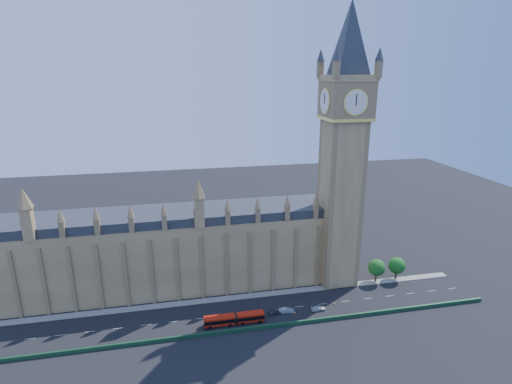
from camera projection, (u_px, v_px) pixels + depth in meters
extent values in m
plane|color=black|center=(238.00, 314.00, 125.16)|extent=(400.00, 400.00, 0.00)
cube|color=olive|center=(156.00, 255.00, 137.33)|extent=(120.00, 20.00, 25.00)
cube|color=#2D3035|center=(153.00, 216.00, 133.29)|extent=(120.00, 18.00, 3.00)
cube|color=olive|center=(339.00, 205.00, 137.28)|extent=(12.00, 12.00, 58.00)
cube|color=olive|center=(346.00, 101.00, 127.17)|extent=(14.00, 14.00, 12.00)
cylinder|color=silver|center=(356.00, 102.00, 120.47)|extent=(7.20, 0.30, 7.20)
cube|color=olive|center=(348.00, 78.00, 125.15)|extent=(14.50, 14.50, 2.00)
cube|color=#1E4C2D|center=(243.00, 330.00, 116.55)|extent=(160.00, 0.60, 1.20)
cube|color=gray|center=(234.00, 298.00, 134.05)|extent=(160.00, 3.00, 0.16)
cylinder|color=#382619|center=(376.00, 276.00, 144.04)|extent=(0.70, 0.70, 4.00)
sphere|color=#134312|center=(377.00, 268.00, 143.03)|extent=(6.00, 6.00, 6.00)
sphere|color=#134312|center=(378.00, 266.00, 143.29)|extent=(4.38, 4.38, 4.38)
cylinder|color=#382619|center=(396.00, 274.00, 145.59)|extent=(0.70, 0.70, 4.00)
sphere|color=#134312|center=(397.00, 266.00, 144.58)|extent=(6.00, 6.00, 6.00)
sphere|color=#134312|center=(399.00, 264.00, 144.84)|extent=(4.38, 4.38, 4.38)
cube|color=red|center=(219.00, 321.00, 118.98)|extent=(9.28, 2.61, 3.09)
cube|color=red|center=(250.00, 317.00, 120.76)|extent=(8.25, 2.61, 3.09)
cube|color=black|center=(219.00, 320.00, 118.87)|extent=(9.33, 2.66, 1.17)
cube|color=black|center=(250.00, 316.00, 120.65)|extent=(8.30, 2.66, 1.17)
cylinder|color=black|center=(234.00, 320.00, 119.87)|extent=(0.83, 2.48, 2.47)
cylinder|color=black|center=(210.00, 328.00, 117.51)|extent=(1.03, 0.31, 1.03)
cylinder|color=black|center=(209.00, 323.00, 119.92)|extent=(1.03, 0.31, 1.03)
cylinder|color=black|center=(230.00, 325.00, 118.63)|extent=(1.03, 0.31, 1.03)
cylinder|color=black|center=(229.00, 320.00, 121.05)|extent=(1.03, 0.31, 1.03)
cylinder|color=black|center=(242.00, 324.00, 119.35)|extent=(1.03, 0.31, 1.03)
cylinder|color=black|center=(241.00, 319.00, 121.77)|extent=(1.03, 0.31, 1.03)
cylinder|color=black|center=(260.00, 322.00, 120.35)|extent=(1.03, 0.31, 1.03)
cylinder|color=black|center=(258.00, 317.00, 122.77)|extent=(1.03, 0.31, 1.03)
imported|color=#3F4347|center=(275.00, 312.00, 125.03)|extent=(4.50, 2.06, 1.49)
imported|color=#94969B|center=(287.00, 310.00, 125.65)|extent=(5.01, 2.30, 1.59)
imported|color=silver|center=(318.00, 308.00, 126.89)|extent=(4.86, 2.20, 1.38)
cube|color=black|center=(334.00, 304.00, 130.34)|extent=(0.46, 0.46, 0.04)
cone|color=orange|center=(334.00, 303.00, 130.24)|extent=(0.50, 0.50, 0.76)
cylinder|color=white|center=(334.00, 303.00, 130.21)|extent=(0.37, 0.37, 0.13)
cube|color=black|center=(295.00, 314.00, 125.20)|extent=(0.51, 0.51, 0.04)
cone|color=#E43D0C|center=(295.00, 313.00, 125.10)|extent=(0.56, 0.56, 0.73)
cylinder|color=white|center=(295.00, 313.00, 125.07)|extent=(0.36, 0.36, 0.13)
cube|color=black|center=(291.00, 312.00, 126.09)|extent=(0.39, 0.39, 0.04)
cone|color=#FF3D0D|center=(291.00, 311.00, 126.00)|extent=(0.43, 0.43, 0.64)
cylinder|color=white|center=(291.00, 311.00, 125.98)|extent=(0.31, 0.31, 0.11)
cube|color=black|center=(292.00, 312.00, 126.16)|extent=(0.46, 0.46, 0.04)
cone|color=#FF620D|center=(292.00, 311.00, 126.07)|extent=(0.51, 0.51, 0.73)
cylinder|color=white|center=(292.00, 311.00, 126.04)|extent=(0.35, 0.35, 0.12)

